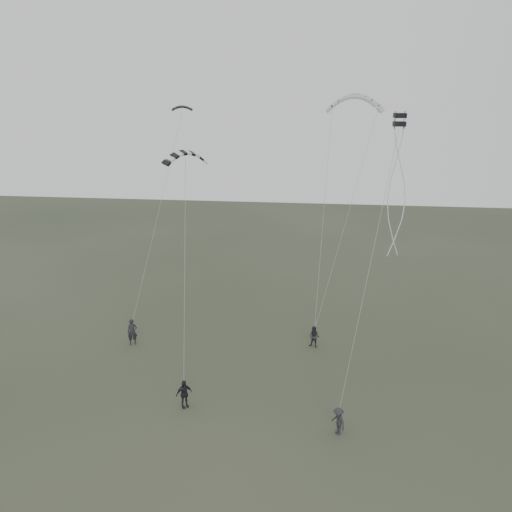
# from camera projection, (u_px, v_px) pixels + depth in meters

# --- Properties ---
(ground) EXTENTS (140.00, 140.00, 0.00)m
(ground) POSITION_uv_depth(u_px,v_px,m) (219.00, 393.00, 30.37)
(ground) COLOR #303A28
(ground) RESTS_ON ground
(flyer_left) EXTENTS (0.83, 0.71, 1.94)m
(flyer_left) POSITION_uv_depth(u_px,v_px,m) (132.00, 332.00, 36.65)
(flyer_left) COLOR black
(flyer_left) RESTS_ON ground
(flyer_right) EXTENTS (0.93, 0.83, 1.60)m
(flyer_right) POSITION_uv_depth(u_px,v_px,m) (314.00, 337.00, 36.22)
(flyer_right) COLOR #242429
(flyer_right) RESTS_ON ground
(flyer_center) EXTENTS (1.03, 0.95, 1.69)m
(flyer_center) POSITION_uv_depth(u_px,v_px,m) (184.00, 394.00, 28.69)
(flyer_center) COLOR black
(flyer_center) RESTS_ON ground
(flyer_far) EXTENTS (1.05, 1.13, 1.53)m
(flyer_far) POSITION_uv_depth(u_px,v_px,m) (338.00, 421.00, 26.27)
(flyer_far) COLOR #26262B
(flyer_far) RESTS_ON ground
(kite_dark_small) EXTENTS (1.74, 1.05, 0.62)m
(kite_dark_small) POSITION_uv_depth(u_px,v_px,m) (182.00, 107.00, 39.13)
(kite_dark_small) COLOR black
(kite_dark_small) RESTS_ON flyer_left
(kite_pale_large) EXTENTS (4.37, 1.96, 1.90)m
(kite_pale_large) POSITION_uv_depth(u_px,v_px,m) (355.00, 96.00, 36.73)
(kite_pale_large) COLOR #A9ABAE
(kite_pale_large) RESTS_ON flyer_right
(kite_striped) EXTENTS (2.92, 2.69, 1.32)m
(kite_striped) POSITION_uv_depth(u_px,v_px,m) (185.00, 152.00, 32.39)
(kite_striped) COLOR black
(kite_striped) RESTS_ON flyer_center
(kite_box) EXTENTS (0.69, 0.72, 0.72)m
(kite_box) POSITION_uv_depth(u_px,v_px,m) (400.00, 120.00, 26.95)
(kite_box) COLOR black
(kite_box) RESTS_ON flyer_far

